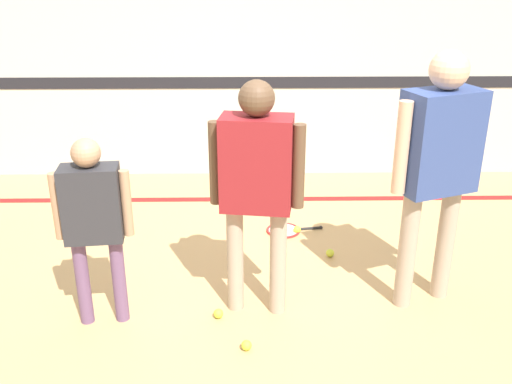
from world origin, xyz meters
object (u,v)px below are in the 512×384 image
person_student_left (92,214)px  tennis_ball_stray_right (330,253)px  tennis_ball_by_spare_racket (297,230)px  person_instructor (256,176)px  tennis_ball_stray_left (218,314)px  racket_spare_on_floor (285,230)px  tennis_ball_near_instructor (246,345)px  person_student_right (438,155)px

person_student_left → tennis_ball_stray_right: person_student_left is taller
person_student_left → tennis_ball_by_spare_racket: person_student_left is taller
person_instructor → tennis_ball_stray_left: 0.99m
tennis_ball_stray_left → tennis_ball_stray_right: (0.87, 0.83, 0.00)m
tennis_ball_by_spare_racket → tennis_ball_stray_right: size_ratio=1.00×
person_instructor → racket_spare_on_floor: person_instructor is taller
person_student_left → racket_spare_on_floor: (1.29, 1.32, -0.77)m
tennis_ball_stray_right → person_student_left: bearing=-152.5°
tennis_ball_stray_right → tennis_ball_stray_left: bearing=-136.1°
person_student_left → tennis_ball_near_instructor: size_ratio=19.17×
tennis_ball_near_instructor → tennis_ball_stray_right: same height
tennis_ball_stray_left → tennis_ball_stray_right: same height
tennis_ball_stray_left → person_instructor: bearing=22.3°
person_student_left → tennis_ball_near_instructor: bearing=-25.2°
tennis_ball_near_instructor → tennis_ball_by_spare_racket: (0.45, 1.61, 0.00)m
racket_spare_on_floor → tennis_ball_near_instructor: (-0.34, -1.65, 0.02)m
person_instructor → tennis_ball_stray_right: (0.61, 0.73, -0.95)m
person_student_left → tennis_ball_stray_left: bearing=-5.1°
racket_spare_on_floor → person_student_left: bearing=-142.4°
tennis_ball_stray_right → racket_spare_on_floor: bearing=125.3°
person_instructor → racket_spare_on_floor: 1.57m
person_student_left → racket_spare_on_floor: person_student_left is taller
tennis_ball_by_spare_racket → tennis_ball_stray_right: same height
person_student_left → tennis_ball_stray_right: size_ratio=19.17×
person_student_left → tennis_ball_by_spare_racket: 2.03m
person_student_right → tennis_ball_stray_left: size_ratio=26.38×
person_student_right → tennis_ball_by_spare_racket: 1.68m
person_student_left → tennis_ball_stray_left: (0.76, 0.01, -0.75)m
person_student_right → racket_spare_on_floor: (-0.89, 1.09, -1.07)m
tennis_ball_stray_left → tennis_ball_stray_right: size_ratio=1.00×
person_instructor → tennis_ball_stray_right: size_ratio=24.02×
tennis_ball_near_instructor → person_student_left: bearing=160.7°
racket_spare_on_floor → tennis_ball_stray_right: 0.58m
person_instructor → tennis_ball_near_instructor: (-0.07, -0.45, -0.95)m
person_instructor → person_student_left: person_instructor is taller
person_student_right → tennis_ball_by_spare_racket: (-0.79, 1.06, -1.04)m
person_student_right → person_instructor: bearing=-15.8°
racket_spare_on_floor → tennis_ball_by_spare_racket: size_ratio=7.98×
racket_spare_on_floor → tennis_ball_stray_right: tennis_ball_stray_right is taller
tennis_ball_near_instructor → tennis_ball_stray_right: 1.36m
racket_spare_on_floor → tennis_ball_stray_left: tennis_ball_stray_left is taller
person_student_right → tennis_ball_stray_right: 1.34m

